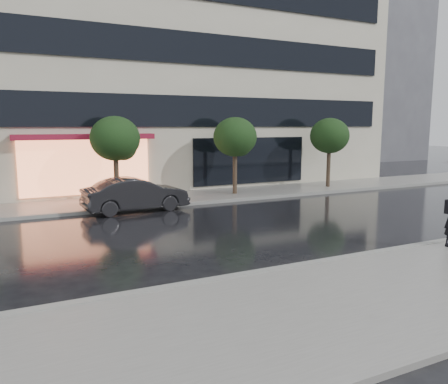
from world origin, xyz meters
TOP-DOWN VIEW (x-y plane):
  - ground at (0.00, 0.00)m, footprint 120.00×120.00m
  - sidewalk_near at (0.00, -3.25)m, footprint 60.00×4.50m
  - sidewalk_far at (0.00, 10.25)m, footprint 60.00×3.50m
  - curb_near at (0.00, -1.00)m, footprint 60.00×0.25m
  - curb_far at (0.00, 8.50)m, footprint 60.00×0.25m
  - office_building at (-0.00, 17.97)m, footprint 30.00×12.76m
  - bg_building_right at (26.00, 28.00)m, footprint 12.00×12.00m
  - tree_mid_west at (-2.94, 10.03)m, footprint 2.20×2.20m
  - tree_mid_east at (3.06, 10.03)m, footprint 2.20×2.20m
  - tree_far_east at (9.06, 10.03)m, footprint 2.20×2.20m
  - parked_car at (-2.61, 8.18)m, footprint 4.43×1.82m

SIDE VIEW (x-z plane):
  - ground at x=0.00m, z-range 0.00..0.00m
  - sidewalk_near at x=0.00m, z-range 0.00..0.12m
  - sidewalk_far at x=0.00m, z-range 0.00..0.12m
  - curb_near at x=0.00m, z-range 0.00..0.14m
  - curb_far at x=0.00m, z-range 0.00..0.14m
  - parked_car at x=-2.61m, z-range 0.00..1.43m
  - tree_mid_west at x=-2.94m, z-range 0.93..4.92m
  - tree_mid_east at x=3.06m, z-range 0.93..4.92m
  - tree_far_east at x=9.06m, z-range 0.93..4.92m
  - bg_building_right at x=26.00m, z-range 0.00..16.00m
  - office_building at x=0.00m, z-range 0.00..18.00m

